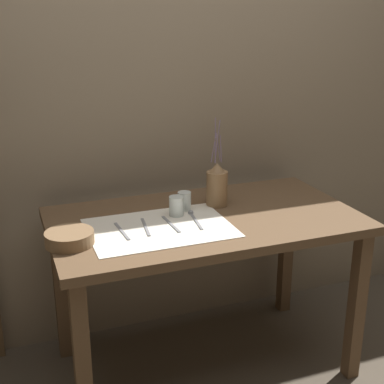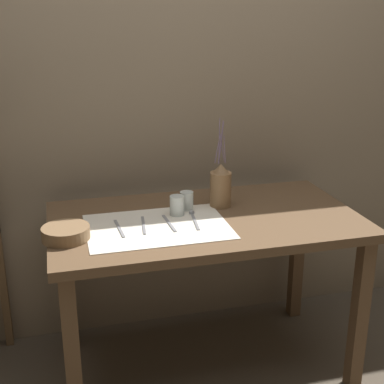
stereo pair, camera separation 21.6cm
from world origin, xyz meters
name	(u,v)px [view 2 (the right image)]	position (x,y,z in m)	size (l,w,h in m)	color
ground_plane	(204,364)	(0.00, 0.00, 0.00)	(12.00, 12.00, 0.00)	brown
stone_wall_back	(179,100)	(0.00, 0.48, 1.20)	(7.00, 0.06, 2.40)	gray
wooden_table	(205,238)	(0.00, 0.00, 0.67)	(1.34, 0.75, 0.76)	brown
linen_cloth	(157,227)	(-0.22, -0.06, 0.77)	(0.59, 0.42, 0.00)	silver
pitcher_with_flowers	(221,186)	(0.10, 0.11, 0.86)	(0.10, 0.10, 0.41)	olive
wooden_bowl	(66,233)	(-0.60, -0.09, 0.79)	(0.19, 0.19, 0.05)	brown
glass_tumbler_near	(177,205)	(-0.11, 0.05, 0.81)	(0.06, 0.06, 0.09)	silver
glass_tumbler_far	(187,201)	(-0.06, 0.11, 0.81)	(0.06, 0.06, 0.08)	silver
fork_inner	(119,228)	(-0.38, -0.05, 0.77)	(0.02, 0.19, 0.00)	gray
knife_center	(144,225)	(-0.28, -0.04, 0.77)	(0.03, 0.19, 0.00)	gray
fork_outer	(169,223)	(-0.17, -0.04, 0.77)	(0.02, 0.19, 0.00)	gray
spoon_inner	(193,216)	(-0.05, 0.01, 0.77)	(0.04, 0.20, 0.02)	gray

